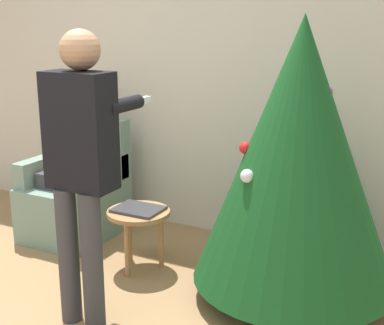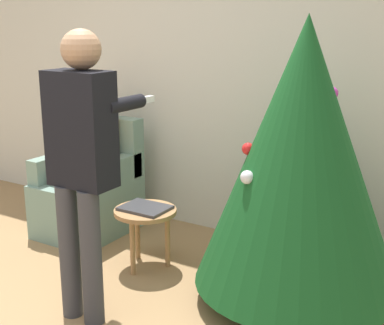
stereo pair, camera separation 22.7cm
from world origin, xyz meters
name	(u,v)px [view 1 (the left image)]	position (x,y,z in m)	size (l,w,h in m)	color
wall_back	(193,66)	(0.00, 2.23, 1.35)	(8.00, 0.06, 2.70)	beige
christmas_tree	(298,154)	(1.11, 1.43, 0.94)	(1.25, 1.25, 1.75)	brown
armchair	(78,195)	(-0.76, 1.65, 0.33)	(0.61, 0.76, 0.93)	gray
person_seated	(73,152)	(-0.76, 1.62, 0.70)	(0.36, 0.46, 1.27)	#38383D
person_standing	(81,156)	(0.13, 0.63, 0.99)	(0.40, 0.57, 1.67)	#38383D
side_stool	(139,219)	(0.03, 1.33, 0.37)	(0.44, 0.44, 0.43)	#A37547
laptop	(138,209)	(0.03, 1.33, 0.44)	(0.33, 0.25, 0.02)	#38383D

